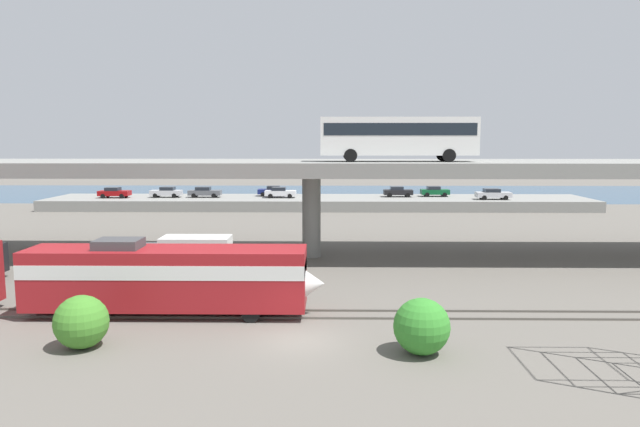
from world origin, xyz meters
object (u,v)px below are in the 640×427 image
object	(u,v)px
parked_car_6	(435,191)
service_truck_east	(183,257)
parked_car_5	(166,192)
parked_car_0	(114,192)
train_locomotive	(181,275)
parked_car_3	(205,192)
parked_car_4	(398,192)
transit_bus_on_overpass	(398,135)
parked_car_2	(280,192)
parked_car_1	(272,191)
parked_car_7	(493,194)

from	to	relation	value
parked_car_6	service_truck_east	bearing A→B (deg)	-119.26
parked_car_5	parked_car_0	bearing A→B (deg)	6.32
train_locomotive	parked_car_6	world-z (taller)	train_locomotive
train_locomotive	parked_car_3	distance (m)	51.92
parked_car_0	parked_car_4	distance (m)	40.48
transit_bus_on_overpass	parked_car_6	xyz separation A→B (m)	(10.09, 38.39, -7.68)
transit_bus_on_overpass	parked_car_2	bearing A→B (deg)	-71.36
parked_car_1	parked_car_4	bearing A→B (deg)	177.05
parked_car_2	parked_car_1	bearing A→B (deg)	118.97
train_locomotive	parked_car_2	distance (m)	50.60
parked_car_4	parked_car_6	world-z (taller)	same
transit_bus_on_overpass	service_truck_east	xyz separation A→B (m)	(-15.20, -6.76, -8.29)
parked_car_3	parked_car_4	xyz separation A→B (m)	(27.77, 1.11, -0.00)
service_truck_east	parked_car_2	bearing A→B (deg)	-94.00
parked_car_3	parked_car_6	size ratio (longest dim) A/B	1.13
train_locomotive	parked_car_4	distance (m)	55.16
parked_car_7	parked_car_0	bearing A→B (deg)	178.31
parked_car_7	transit_bus_on_overpass	bearing A→B (deg)	-116.93
parked_car_7	parked_car_3	bearing A→B (deg)	176.46
train_locomotive	transit_bus_on_overpass	size ratio (longest dim) A/B	1.34
parked_car_4	parked_car_7	distance (m)	13.16
parked_car_4	parked_car_5	xyz separation A→B (m)	(-33.20, -1.24, 0.00)
service_truck_east	train_locomotive	bearing A→B (deg)	103.30
service_truck_east	parked_car_4	size ratio (longest dim) A/B	1.64
transit_bus_on_overpass	parked_car_1	size ratio (longest dim) A/B	2.95
transit_bus_on_overpass	parked_car_1	world-z (taller)	transit_bus_on_overpass
parked_car_4	train_locomotive	bearing A→B (deg)	-109.12
transit_bus_on_overpass	parked_car_0	xyz separation A→B (m)	(-35.75, 35.67, -7.68)
transit_bus_on_overpass	parked_car_3	world-z (taller)	transit_bus_on_overpass
parked_car_3	parked_car_5	world-z (taller)	same
parked_car_2	parked_car_3	distance (m)	10.90
train_locomotive	parked_car_2	bearing A→B (deg)	88.65
service_truck_east	parked_car_7	distance (m)	52.24
service_truck_east	parked_car_5	bearing A→B (deg)	-72.86
train_locomotive	transit_bus_on_overpass	xyz separation A→B (m)	(13.40, 14.40, 7.73)
parked_car_3	parked_car_2	bearing A→B (deg)	-2.23
parked_car_2	parked_car_4	xyz separation A→B (m)	(16.88, 1.53, -0.00)
service_truck_east	parked_car_4	distance (m)	48.72
transit_bus_on_overpass	service_truck_east	size ratio (longest dim) A/B	1.76
train_locomotive	parked_car_7	distance (m)	57.42
parked_car_6	parked_car_3	bearing A→B (deg)	-176.93
service_truck_east	parked_car_1	size ratio (longest dim) A/B	1.67
transit_bus_on_overpass	parked_car_1	distance (m)	41.68
train_locomotive	parked_car_2	world-z (taller)	train_locomotive
parked_car_2	parked_car_5	distance (m)	16.33
transit_bus_on_overpass	parked_car_7	distance (m)	39.02
parked_car_3	parked_car_7	bearing A→B (deg)	-3.54
transit_bus_on_overpass	parked_car_6	size ratio (longest dim) A/B	2.96
train_locomotive	parked_car_7	bearing A→B (deg)	57.65
transit_bus_on_overpass	parked_car_4	size ratio (longest dim) A/B	2.89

